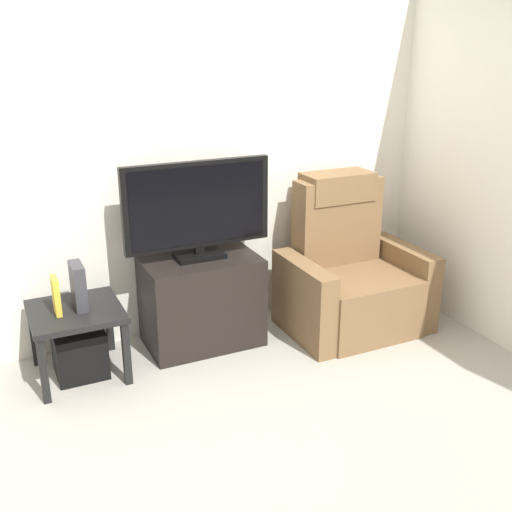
% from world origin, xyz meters
% --- Properties ---
extents(ground_plane, '(6.40, 6.40, 0.00)m').
position_xyz_m(ground_plane, '(0.00, 0.00, 0.00)').
color(ground_plane, '#9E998E').
extents(wall_back, '(6.40, 0.06, 2.60)m').
position_xyz_m(wall_back, '(0.00, 1.13, 1.30)').
color(wall_back, silver).
rests_on(wall_back, ground).
extents(tv_stand, '(0.76, 0.48, 0.61)m').
position_xyz_m(tv_stand, '(0.03, 0.83, 0.31)').
color(tv_stand, black).
rests_on(tv_stand, ground).
extents(television, '(0.98, 0.20, 0.64)m').
position_xyz_m(television, '(0.03, 0.85, 0.95)').
color(television, black).
rests_on(television, tv_stand).
extents(recliner_armchair, '(0.98, 0.78, 1.08)m').
position_xyz_m(recliner_armchair, '(1.10, 0.65, 0.37)').
color(recliner_armchair, brown).
rests_on(recliner_armchair, ground).
extents(side_table, '(0.54, 0.54, 0.44)m').
position_xyz_m(side_table, '(-0.80, 0.76, 0.37)').
color(side_table, black).
rests_on(side_table, ground).
extents(subwoofer_box, '(0.30, 0.30, 0.30)m').
position_xyz_m(subwoofer_box, '(-0.80, 0.76, 0.15)').
color(subwoofer_box, black).
rests_on(subwoofer_box, ground).
extents(book_upright, '(0.03, 0.13, 0.23)m').
position_xyz_m(book_upright, '(-0.90, 0.74, 0.56)').
color(book_upright, gold).
rests_on(book_upright, side_table).
extents(game_console, '(0.07, 0.20, 0.28)m').
position_xyz_m(game_console, '(-0.77, 0.77, 0.58)').
color(game_console, '#333338').
rests_on(game_console, side_table).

